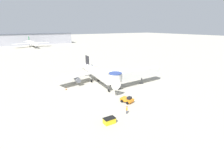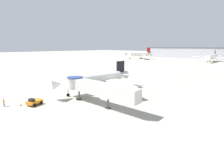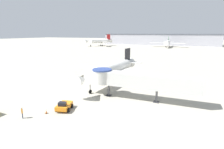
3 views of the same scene
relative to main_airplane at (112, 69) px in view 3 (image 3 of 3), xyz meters
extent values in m
plane|color=#A8A393|center=(-1.10, -2.13, -3.67)|extent=(800.00, 800.00, 0.00)
cylinder|color=white|center=(-0.07, -0.75, 0.12)|extent=(4.89, 19.44, 3.11)
cone|color=white|center=(-1.24, -13.27, 0.12)|extent=(3.42, 3.70, 3.11)
cone|color=white|center=(0.93, 9.92, 0.12)|extent=(3.53, 4.94, 3.11)
cube|color=white|center=(-7.78, 2.55, -0.42)|extent=(13.50, 7.08, 0.22)
cube|color=white|center=(8.12, 1.07, -0.42)|extent=(13.53, 9.11, 0.22)
cube|color=black|center=(0.91, 9.68, 2.93)|extent=(0.57, 3.56, 4.05)
cube|color=white|center=(0.95, 10.15, 0.67)|extent=(8.93, 3.29, 0.18)
cylinder|color=#565960|center=(-6.86, 1.32, -1.53)|extent=(2.04, 3.70, 1.71)
cylinder|color=#565960|center=(6.99, 0.03, -1.53)|extent=(2.04, 3.70, 1.71)
cylinder|color=#4C4C51|center=(-0.95, -10.13, -2.33)|extent=(0.18, 0.18, 1.79)
cylinder|color=black|center=(-0.95, -10.13, -3.22)|extent=(0.34, 0.92, 0.90)
cylinder|color=#4C4C51|center=(-1.24, 1.78, -2.33)|extent=(0.22, 0.22, 1.79)
cylinder|color=black|center=(-1.24, 1.78, -3.22)|extent=(0.48, 0.93, 0.90)
cylinder|color=#4C4C51|center=(1.55, 1.52, -2.33)|extent=(0.22, 0.22, 1.79)
cylinder|color=black|center=(1.55, 1.52, -3.22)|extent=(0.48, 0.93, 0.90)
cube|color=silver|center=(11.55, -9.27, 0.38)|extent=(19.52, 3.33, 2.80)
cylinder|color=silver|center=(1.84, -9.64, 0.38)|extent=(3.90, 3.90, 2.80)
cylinder|color=navy|center=(1.84, -9.64, 1.93)|extent=(4.10, 4.10, 0.30)
cylinder|color=#56565B|center=(3.39, -9.58, -2.35)|extent=(0.44, 0.44, 2.65)
cube|color=#333338|center=(3.39, -9.58, -3.61)|extent=(1.10, 1.10, 0.12)
cylinder|color=#56565B|center=(13.49, -9.20, -2.35)|extent=(0.44, 0.44, 2.65)
cube|color=#333338|center=(13.49, -9.20, -3.61)|extent=(1.10, 1.10, 0.12)
cube|color=orange|center=(-0.73, -19.34, -2.94)|extent=(2.93, 3.81, 0.70)
cube|color=black|center=(-0.51, -20.06, -2.28)|extent=(1.45, 1.26, 0.63)
cylinder|color=black|center=(-1.47, -20.53, -3.30)|extent=(0.53, 0.81, 0.75)
cylinder|color=black|center=(0.53, -19.92, -3.30)|extent=(0.53, 0.81, 0.75)
cylinder|color=black|center=(-2.00, -18.76, -3.30)|extent=(0.53, 0.81, 0.75)
cylinder|color=black|center=(0.00, -18.15, -3.30)|extent=(0.53, 0.81, 0.75)
cube|color=black|center=(-11.69, -0.95, -3.65)|extent=(0.50, 0.50, 0.04)
cone|color=orange|center=(-11.69, -0.95, -3.24)|extent=(0.34, 0.34, 0.78)
cylinder|color=white|center=(-11.69, -0.95, -3.15)|extent=(0.19, 0.19, 0.09)
cube|color=black|center=(-1.86, -18.30, -3.65)|extent=(0.41, 0.41, 0.04)
cone|color=orange|center=(-1.86, -18.30, -3.31)|extent=(0.28, 0.28, 0.64)
cylinder|color=white|center=(-1.86, -18.30, -3.23)|extent=(0.16, 0.16, 0.08)
cube|color=black|center=(-2.55, -21.80, -3.65)|extent=(0.41, 0.41, 0.04)
cone|color=orange|center=(-2.55, -21.80, -3.31)|extent=(0.28, 0.28, 0.64)
cylinder|color=white|center=(-2.55, -21.80, -3.24)|extent=(0.15, 0.15, 0.08)
cylinder|color=#1E2338|center=(-4.81, -24.55, -3.23)|extent=(0.13, 0.13, 0.88)
cylinder|color=#1E2338|center=(-4.67, -24.66, -3.23)|extent=(0.13, 0.13, 0.88)
cube|color=orange|center=(-4.74, -24.61, -2.45)|extent=(0.40, 0.37, 0.69)
sphere|color=tan|center=(-4.74, -24.61, -1.98)|extent=(0.24, 0.24, 0.24)
cylinder|color=white|center=(-68.63, 121.65, 1.56)|extent=(15.26, 17.57, 4.36)
cone|color=white|center=(-77.14, 110.99, 1.56)|extent=(6.40, 6.47, 4.36)
cone|color=white|center=(-61.75, 130.27, 1.56)|extent=(7.49, 7.83, 4.36)
cube|color=white|center=(-73.83, 129.14, 0.80)|extent=(13.99, 9.16, 0.22)
cube|color=white|center=(-60.17, 118.24, 0.80)|extent=(11.27, 13.62, 0.22)
cube|color=#B21E1E|center=(-61.95, 130.01, 5.49)|extent=(2.65, 3.23, 5.67)
cube|color=white|center=(-61.54, 130.52, 2.33)|extent=(8.69, 7.72, 0.18)
cylinder|color=#4C4C51|center=(-74.75, 113.98, -1.87)|extent=(0.18, 0.18, 2.51)
cylinder|color=black|center=(-74.75, 113.98, -3.12)|extent=(0.89, 1.02, 1.10)
cylinder|color=#4C4C51|center=(-68.68, 124.73, -1.87)|extent=(0.22, 0.22, 2.51)
cylinder|color=black|center=(-68.68, 124.73, -3.12)|extent=(1.00, 1.11, 1.10)
cylinder|color=#4C4C51|center=(-65.61, 122.28, -1.87)|extent=(0.22, 0.22, 2.51)
cylinder|color=black|center=(-65.61, 122.28, -3.12)|extent=(1.00, 1.11, 1.10)
cylinder|color=white|center=(-1.74, 134.84, 0.77)|extent=(4.75, 25.29, 3.62)
cone|color=white|center=(-1.01, 118.84, 0.77)|extent=(3.79, 4.14, 3.62)
cone|color=white|center=(-2.37, 148.67, 0.77)|extent=(3.86, 5.58, 3.62)
cube|color=white|center=(-11.30, 137.51, 0.13)|extent=(16.22, 10.54, 0.22)
cube|color=white|center=(7.54, 138.37, 0.13)|extent=(16.17, 9.38, 0.22)
cube|color=#1E6638|center=(-2.35, 148.39, 4.02)|extent=(0.44, 4.50, 4.70)
cube|color=white|center=(-2.38, 148.94, 1.40)|extent=(10.50, 3.61, 0.18)
cylinder|color=#4C4C51|center=(-1.19, 122.71, -2.08)|extent=(0.18, 0.18, 2.08)
cylinder|color=black|center=(-1.19, 122.71, -3.12)|extent=(0.31, 1.11, 1.10)
cylinder|color=#4C4C51|center=(-3.51, 137.90, -2.08)|extent=(0.22, 0.22, 2.08)
cylinder|color=black|center=(-3.51, 137.90, -3.12)|extent=(0.45, 1.12, 1.10)
cylinder|color=#4C4C51|center=(-0.26, 138.05, -2.08)|extent=(0.22, 0.22, 2.08)
cylinder|color=black|center=(-0.26, 138.05, -3.12)|extent=(0.45, 1.12, 1.10)
cube|color=#A8A8B2|center=(-16.31, 172.87, 1.99)|extent=(127.14, 27.94, 11.33)
cube|color=#4C515B|center=(-16.31, 172.87, 8.26)|extent=(127.14, 28.50, 1.20)
camera|label=1|loc=(-27.69, -54.42, 16.28)|focal=28.00mm
camera|label=2|loc=(39.44, -35.55, 9.96)|focal=28.00mm
camera|label=3|loc=(18.59, -42.07, 9.52)|focal=28.00mm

